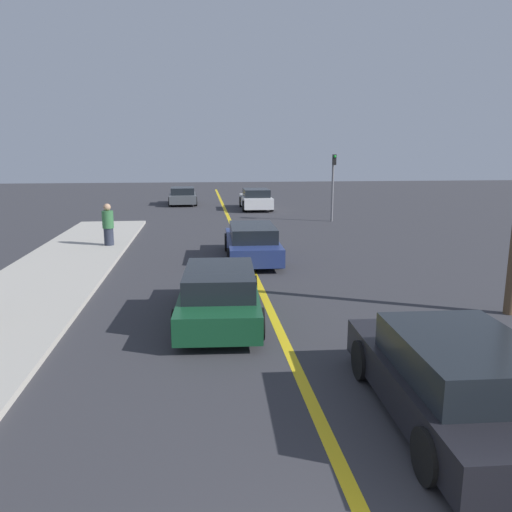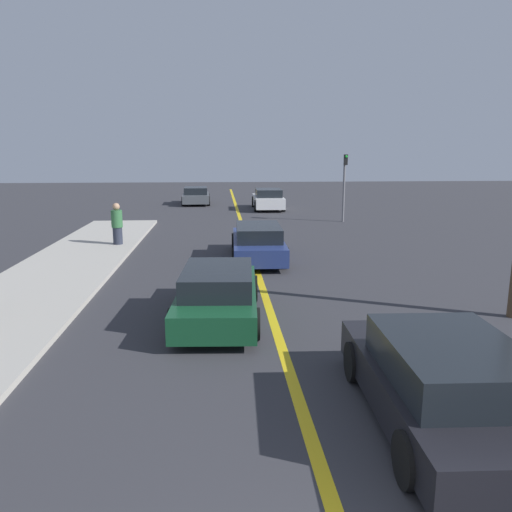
# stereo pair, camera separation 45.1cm
# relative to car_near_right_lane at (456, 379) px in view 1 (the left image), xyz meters

# --- Properties ---
(road_center_line) EXTENTS (0.20, 60.00, 0.01)m
(road_center_line) POSITION_rel_car_near_right_lane_xyz_m (-1.87, 14.07, -0.62)
(road_center_line) COLOR gold
(road_center_line) RESTS_ON ground_plane
(sidewalk_left) EXTENTS (3.30, 24.58, 0.13)m
(sidewalk_left) POSITION_rel_car_near_right_lane_xyz_m (-8.02, 8.36, -0.56)
(sidewalk_left) COLOR #ADA89E
(sidewalk_left) RESTS_ON ground_plane
(car_near_right_lane) EXTENTS (2.14, 4.39, 1.28)m
(car_near_right_lane) POSITION_rel_car_near_right_lane_xyz_m (0.00, 0.00, 0.00)
(car_near_right_lane) COLOR black
(car_near_right_lane) RESTS_ON ground_plane
(car_ahead_center) EXTENTS (2.02, 4.37, 1.22)m
(car_ahead_center) POSITION_rel_car_near_right_lane_xyz_m (-3.10, 4.70, -0.03)
(car_ahead_center) COLOR #144728
(car_ahead_center) RESTS_ON ground_plane
(car_far_distant) EXTENTS (1.93, 4.79, 1.23)m
(car_far_distant) POSITION_rel_car_near_right_lane_xyz_m (-1.70, 11.03, -0.01)
(car_far_distant) COLOR navy
(car_far_distant) RESTS_ON ground_plane
(car_parked_left_lot) EXTENTS (1.99, 4.45, 1.34)m
(car_parked_left_lot) POSITION_rel_car_near_right_lane_xyz_m (0.16, 26.40, 0.04)
(car_parked_left_lot) COLOR silver
(car_parked_left_lot) RESTS_ON ground_plane
(car_oncoming_far) EXTENTS (2.05, 4.16, 1.23)m
(car_oncoming_far) POSITION_rel_car_near_right_lane_xyz_m (-4.70, 30.01, -0.02)
(car_oncoming_far) COLOR #4C5156
(car_oncoming_far) RESTS_ON ground_plane
(pedestrian_by_sign) EXTENTS (0.43, 0.43, 1.63)m
(pedestrian_by_sign) POSITION_rel_car_near_right_lane_xyz_m (-7.07, 13.67, 0.31)
(pedestrian_by_sign) COLOR #282D3D
(pedestrian_by_sign) RESTS_ON sidewalk_left
(traffic_light) EXTENTS (0.18, 0.40, 3.57)m
(traffic_light) POSITION_rel_car_near_right_lane_xyz_m (3.62, 20.19, 1.60)
(traffic_light) COLOR slate
(traffic_light) RESTS_ON ground_plane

